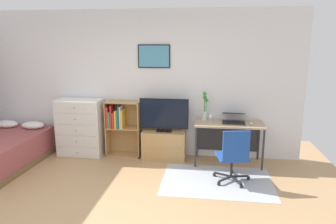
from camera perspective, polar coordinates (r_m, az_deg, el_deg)
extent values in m
plane|color=tan|center=(4.07, -14.24, -18.79)|extent=(7.20, 7.20, 0.00)
cube|color=white|center=(5.85, -6.10, 5.20)|extent=(6.12, 0.06, 2.70)
cube|color=black|center=(5.68, -2.61, 10.26)|extent=(0.59, 0.02, 0.42)
cube|color=#4C93B7|center=(5.67, -2.63, 10.26)|extent=(0.55, 0.01, 0.38)
cube|color=#B2B7BC|center=(4.97, 9.01, -12.47)|extent=(1.70, 1.20, 0.01)
ellipsoid|color=white|center=(6.76, -27.69, -1.98)|extent=(0.44, 0.29, 0.14)
ellipsoid|color=white|center=(6.45, -23.70, -2.24)|extent=(0.44, 0.29, 0.14)
cube|color=white|center=(6.08, -15.84, -2.74)|extent=(0.84, 0.42, 1.08)
cube|color=silver|center=(6.02, -16.41, -7.19)|extent=(0.80, 0.01, 0.19)
sphere|color=#A59E8C|center=(6.00, -16.47, -7.24)|extent=(0.03, 0.03, 0.03)
cube|color=silver|center=(5.95, -16.54, -5.26)|extent=(0.80, 0.01, 0.19)
sphere|color=#A59E8C|center=(5.94, -16.60, -5.30)|extent=(0.03, 0.03, 0.03)
cube|color=silver|center=(5.89, -16.67, -3.29)|extent=(0.80, 0.01, 0.19)
sphere|color=#A59E8C|center=(5.88, -16.73, -3.33)|extent=(0.03, 0.03, 0.03)
cube|color=silver|center=(5.84, -16.80, -1.27)|extent=(0.80, 0.01, 0.19)
sphere|color=#A59E8C|center=(5.82, -16.86, -1.31)|extent=(0.03, 0.03, 0.03)
cube|color=silver|center=(5.79, -16.93, 0.77)|extent=(0.80, 0.01, 0.19)
sphere|color=#A59E8C|center=(5.78, -17.00, 0.74)|extent=(0.03, 0.03, 0.03)
cube|color=tan|center=(5.96, -11.11, -2.97)|extent=(0.02, 0.30, 1.04)
cube|color=tan|center=(5.79, -5.25, -3.24)|extent=(0.02, 0.30, 1.04)
cube|color=tan|center=(6.02, -8.07, -7.81)|extent=(0.64, 0.30, 0.02)
cube|color=tan|center=(5.86, -8.22, -2.91)|extent=(0.61, 0.30, 0.02)
cube|color=tan|center=(5.75, -8.38, 1.83)|extent=(0.61, 0.30, 0.02)
cube|color=tan|center=(6.00, -7.84, -2.73)|extent=(0.64, 0.01, 1.04)
cube|color=red|center=(5.86, -10.98, -0.91)|extent=(0.03, 0.21, 0.40)
cube|color=#2D8C4C|center=(5.86, -10.60, -1.36)|extent=(0.04, 0.22, 0.30)
cube|color=red|center=(5.84, -10.26, -0.77)|extent=(0.02, 0.23, 0.43)
cube|color=red|center=(5.83, -9.90, -1.45)|extent=(0.04, 0.21, 0.30)
cube|color=gold|center=(5.83, -9.44, -1.24)|extent=(0.03, 0.24, 0.34)
cube|color=#2D8C4C|center=(5.79, -9.19, -1.32)|extent=(0.02, 0.18, 0.34)
cube|color=#1E519E|center=(5.78, -8.89, -0.87)|extent=(0.03, 0.20, 0.43)
cube|color=white|center=(5.77, -8.68, -0.98)|extent=(0.02, 0.18, 0.41)
cube|color=gold|center=(5.79, -8.33, -1.22)|extent=(0.03, 0.23, 0.35)
cube|color=tan|center=(5.73, -0.70, -6.06)|extent=(0.79, 0.40, 0.53)
cube|color=tan|center=(5.54, -1.01, -6.72)|extent=(0.79, 0.01, 0.02)
cube|color=black|center=(5.63, -0.74, -3.49)|extent=(0.28, 0.16, 0.02)
cube|color=black|center=(5.62, -0.74, -3.15)|extent=(0.06, 0.04, 0.05)
cube|color=black|center=(5.55, -0.74, -0.31)|extent=(0.89, 0.02, 0.55)
cube|color=black|center=(5.54, -0.76, -0.34)|extent=(0.86, 0.01, 0.52)
cube|color=tan|center=(5.47, 11.22, -2.15)|extent=(1.18, 0.57, 0.03)
cube|color=#2D2D30|center=(5.33, 5.15, -6.52)|extent=(0.03, 0.03, 0.71)
cube|color=#2D2D30|center=(5.40, 17.18, -6.78)|extent=(0.03, 0.03, 0.71)
cube|color=#2D2D30|center=(5.81, 5.39, -4.89)|extent=(0.03, 0.03, 0.71)
cube|color=#2D2D30|center=(5.88, 16.40, -5.16)|extent=(0.03, 0.03, 0.71)
cube|color=#2D2D30|center=(5.83, 10.93, -4.66)|extent=(1.12, 0.02, 0.50)
cylinder|color=#232326|center=(5.10, 14.65, -11.79)|extent=(0.05, 0.05, 0.05)
cube|color=#232326|center=(5.04, 13.13, -11.50)|extent=(0.28, 0.08, 0.02)
cylinder|color=#232326|center=(5.28, 11.72, -10.77)|extent=(0.05, 0.05, 0.05)
cube|color=#232326|center=(5.14, 11.65, -10.97)|extent=(0.06, 0.28, 0.02)
cylinder|color=#232326|center=(5.12, 8.56, -11.42)|extent=(0.05, 0.05, 0.05)
cube|color=#232326|center=(5.05, 10.05, -11.30)|extent=(0.27, 0.14, 0.02)
cylinder|color=#232326|center=(4.83, 9.38, -12.99)|extent=(0.05, 0.05, 0.05)
cube|color=#232326|center=(4.91, 10.50, -12.07)|extent=(0.21, 0.23, 0.02)
cylinder|color=#232326|center=(4.82, 13.38, -13.24)|extent=(0.05, 0.05, 0.05)
cube|color=#232326|center=(4.90, 12.46, -12.19)|extent=(0.16, 0.26, 0.02)
cylinder|color=#232326|center=(4.94, 11.64, -9.86)|extent=(0.04, 0.04, 0.30)
cube|color=#1E479E|center=(4.88, 11.73, -8.06)|extent=(0.52, 0.52, 0.03)
cube|color=#1E479E|center=(4.62, 12.50, -6.14)|extent=(0.40, 0.11, 0.45)
cube|color=#333338|center=(5.48, 12.05, -1.94)|extent=(0.41, 0.28, 0.01)
cube|color=black|center=(5.48, 12.05, -1.87)|extent=(0.38, 0.26, 0.00)
cube|color=#333338|center=(5.62, 12.06, -0.24)|extent=(0.40, 0.26, 0.08)
cube|color=black|center=(5.61, 12.06, -0.24)|extent=(0.38, 0.24, 0.06)
ellipsoid|color=silver|center=(5.45, 15.12, -2.08)|extent=(0.06, 0.10, 0.03)
cylinder|color=silver|center=(5.60, 6.80, -0.66)|extent=(0.09, 0.09, 0.16)
cylinder|color=#3D8438|center=(5.58, 7.07, 0.59)|extent=(0.01, 0.01, 0.31)
sphere|color=#308B2C|center=(5.55, 7.11, 2.18)|extent=(0.07, 0.07, 0.07)
cylinder|color=#3D8438|center=(5.58, 6.79, 0.84)|extent=(0.01, 0.01, 0.36)
sphere|color=#308B2C|center=(5.55, 6.83, 2.66)|extent=(0.07, 0.07, 0.07)
cylinder|color=#3D8438|center=(5.54, 6.73, 1.16)|extent=(0.01, 0.01, 0.44)
sphere|color=#308B2C|center=(5.50, 6.79, 3.38)|extent=(0.07, 0.07, 0.07)
cylinder|color=silver|center=(5.41, 7.81, -2.00)|extent=(0.06, 0.06, 0.01)
cylinder|color=silver|center=(5.40, 7.83, -1.46)|extent=(0.01, 0.01, 0.10)
cone|color=silver|center=(5.38, 7.86, -0.56)|extent=(0.07, 0.07, 0.07)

